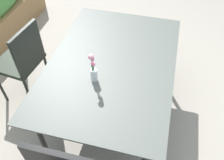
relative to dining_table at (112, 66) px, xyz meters
name	(u,v)px	position (x,y,z in m)	size (l,w,h in m)	color
ground_plane	(117,115)	(-0.05, -0.07, -0.67)	(12.00, 12.00, 0.00)	gray
dining_table	(112,66)	(0.00, 0.00, 0.00)	(1.59, 1.08, 0.72)	#4C514C
chair_far_side	(23,59)	(0.00, 0.92, -0.13)	(0.45, 0.45, 0.92)	black
flower_vase	(93,70)	(-0.25, 0.09, 0.16)	(0.06, 0.06, 0.27)	silver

